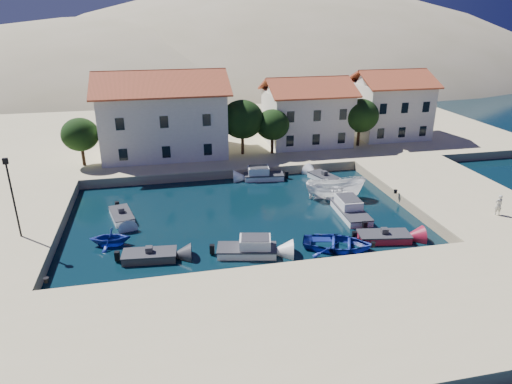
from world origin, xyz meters
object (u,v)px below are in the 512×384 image
cabin_cruiser_south (247,249)px  pedestrian (499,205)px  lamppost (12,190)px  boat_east (335,198)px  cabin_cruiser_east (351,211)px  building_mid (307,110)px  rowboat_south (338,248)px  building_left (163,112)px  building_right (390,103)px

cabin_cruiser_south → pedestrian: bearing=13.2°
lamppost → boat_east: (27.10, 4.25, -4.75)m
cabin_cruiser_east → building_mid: bearing=-4.8°
rowboat_south → boat_east: size_ratio=0.92×
rowboat_south → cabin_cruiser_east: size_ratio=1.01×
rowboat_south → pedestrian: pedestrian is taller
lamppost → cabin_cruiser_east: (27.01, 0.21, -4.28)m
building_left → building_right: building_left is taller
building_right → lamppost: 46.98m
pedestrian → cabin_cruiser_east: bearing=-18.1°
building_right → cabin_cruiser_south: bearing=-133.0°
lamppost → pedestrian: size_ratio=3.48×
cabin_cruiser_east → pedestrian: bearing=-109.8°
cabin_cruiser_east → pedestrian: 12.10m
building_mid → boat_east: (-2.40, -16.75, -5.22)m
building_right → pedestrian: size_ratio=5.28×
rowboat_south → cabin_cruiser_east: 6.41m
building_left → cabin_cruiser_east: 25.73m
rowboat_south → cabin_cruiser_east: bearing=-10.4°
building_mid → lamppost: building_mid is taller
building_left → boat_east: bearing=-45.3°
lamppost → pedestrian: 38.50m
building_mid → lamppost: (-29.50, -21.00, -0.47)m
building_right → boat_east: bearing=-129.1°
lamppost → boat_east: 27.84m
building_mid → rowboat_south: (-5.88, -26.21, -5.22)m
building_left → building_mid: bearing=3.2°
lamppost → boat_east: lamppost is taller
building_left → rowboat_south: size_ratio=2.75×
lamppost → boat_east: bearing=8.9°
building_right → rowboat_south: (-17.88, -27.21, -5.47)m
lamppost → cabin_cruiser_south: size_ratio=1.32×
lamppost → pedestrian: bearing=-6.4°
cabin_cruiser_south → pedestrian: 21.59m
building_right → cabin_cruiser_south: (-24.88, -26.66, -5.00)m
building_left → lamppost: bearing=-119.9°
building_mid → lamppost: 36.21m
rowboat_south → pedestrian: size_ratio=2.99×
building_mid → building_right: building_right is taller
rowboat_south → cabin_cruiser_east: (3.39, 5.43, 0.48)m
building_left → lamppost: (-11.50, -20.00, -1.18)m
building_mid → cabin_cruiser_south: bearing=-116.7°
pedestrian → building_left: bearing=-38.6°
building_left → building_mid: 18.04m
lamppost → building_left: bearing=60.1°
cabin_cruiser_east → pedestrian: size_ratio=2.95×
building_left → lamppost: 23.10m
building_mid → cabin_cruiser_south: 29.11m
pedestrian → cabin_cruiser_south: bearing=4.8°
cabin_cruiser_south → boat_east: 13.77m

